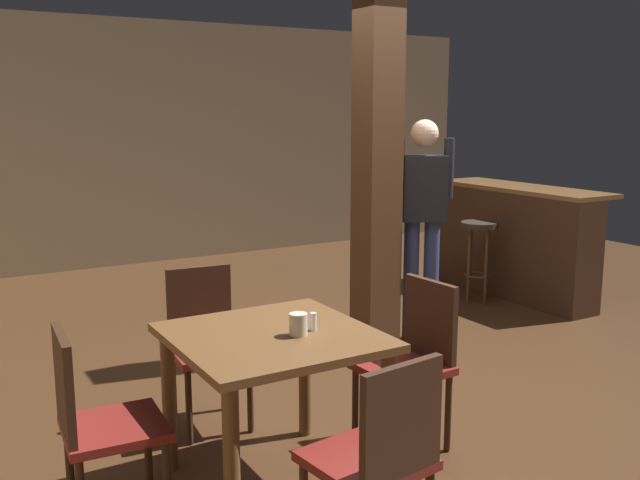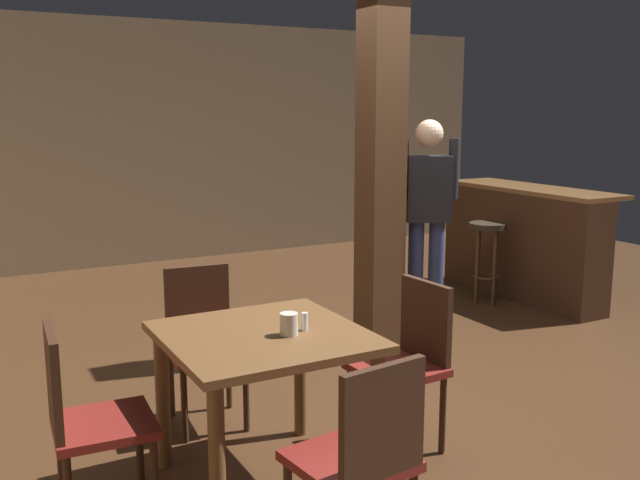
% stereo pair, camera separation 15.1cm
% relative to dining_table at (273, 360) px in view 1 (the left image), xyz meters
% --- Properties ---
extents(ground_plane, '(10.80, 10.80, 0.00)m').
position_rel_dining_table_xyz_m(ground_plane, '(1.53, 0.84, -0.63)').
color(ground_plane, '#422816').
extents(wall_back, '(8.00, 0.10, 2.80)m').
position_rel_dining_table_xyz_m(wall_back, '(1.53, 5.34, 0.77)').
color(wall_back, '#756047').
rests_on(wall_back, ground_plane).
extents(pillar, '(0.28, 0.28, 2.80)m').
position_rel_dining_table_xyz_m(pillar, '(1.61, 1.46, 0.77)').
color(pillar, '#4C301C').
rests_on(pillar, ground_plane).
extents(dining_table, '(0.92, 0.92, 0.76)m').
position_rel_dining_table_xyz_m(dining_table, '(0.00, 0.00, 0.00)').
color(dining_table, brown).
rests_on(dining_table, ground_plane).
extents(chair_east, '(0.45, 0.45, 0.89)m').
position_rel_dining_table_xyz_m(chair_east, '(0.83, -0.01, -0.12)').
color(chair_east, maroon).
rests_on(chair_east, ground_plane).
extents(chair_north, '(0.46, 0.46, 0.89)m').
position_rel_dining_table_xyz_m(chair_north, '(-0.02, 0.83, -0.12)').
color(chair_north, maroon).
rests_on(chair_north, ground_plane).
extents(chair_south, '(0.47, 0.47, 0.89)m').
position_rel_dining_table_xyz_m(chair_south, '(0.03, -0.83, -0.12)').
color(chair_south, maroon).
rests_on(chair_south, ground_plane).
extents(chair_west, '(0.45, 0.45, 0.89)m').
position_rel_dining_table_xyz_m(chair_west, '(-0.82, 0.04, -0.12)').
color(chair_west, maroon).
rests_on(chair_west, ground_plane).
extents(napkin_cup, '(0.09, 0.09, 0.11)m').
position_rel_dining_table_xyz_m(napkin_cup, '(0.09, -0.09, 0.19)').
color(napkin_cup, beige).
rests_on(napkin_cup, dining_table).
extents(salt_shaker, '(0.03, 0.03, 0.09)m').
position_rel_dining_table_xyz_m(salt_shaker, '(0.19, -0.06, 0.18)').
color(salt_shaker, silver).
rests_on(salt_shaker, dining_table).
extents(standing_person, '(0.46, 0.32, 1.72)m').
position_rel_dining_table_xyz_m(standing_person, '(2.00, 1.40, 0.37)').
color(standing_person, black).
rests_on(standing_person, ground_plane).
extents(bar_counter, '(0.56, 1.84, 1.06)m').
position_rel_dining_table_xyz_m(bar_counter, '(3.60, 2.02, -0.09)').
color(bar_counter, brown).
rests_on(bar_counter, ground_plane).
extents(bar_stool_near, '(0.34, 0.34, 0.76)m').
position_rel_dining_table_xyz_m(bar_stool_near, '(3.14, 1.99, -0.06)').
color(bar_stool_near, '#2D2319').
rests_on(bar_stool_near, ground_plane).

